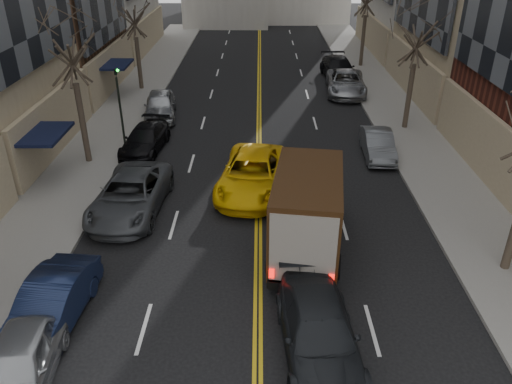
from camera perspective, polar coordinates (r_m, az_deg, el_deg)
sidewalk_left at (r=33.58m, az=-15.37°, el=8.37°), size 4.00×66.00×0.15m
sidewalk_right at (r=33.57m, az=16.07°, el=8.27°), size 4.00×66.00×0.15m
tree_lf_mid at (r=25.45m, az=-20.81°, el=16.72°), size 3.20×3.20×8.91m
tree_lf_far at (r=37.84m, az=-13.93°, el=20.04°), size 3.20×3.20×8.12m
tree_rt_mid at (r=30.17m, az=18.22°, el=17.85°), size 3.20×3.20×8.32m
traffic_signal at (r=27.74m, az=-15.37°, el=10.24°), size 0.29×0.26×4.70m
ups_truck at (r=18.37m, az=5.90°, el=-2.07°), size 3.15×6.41×3.37m
observer_sedan at (r=14.76m, az=7.20°, el=-15.61°), size 2.49×5.33×1.50m
taxi at (r=22.89m, az=-0.45°, el=2.09°), size 3.59×6.36×1.68m
pedestrian at (r=19.96m, az=6.95°, el=-2.59°), size 0.48×0.62×1.53m
parked_lf_a at (r=15.22m, az=-25.36°, el=-17.21°), size 2.19×4.51×1.48m
parked_lf_b at (r=16.77m, az=-22.35°, el=-11.74°), size 1.91×4.58×1.47m
parked_lf_c at (r=21.85m, az=-14.15°, el=-0.30°), size 3.01×5.91×1.60m
parked_lf_d at (r=27.81m, az=-12.55°, el=5.92°), size 2.37×4.81×1.35m
parked_lf_e at (r=32.73m, az=-10.91°, el=9.72°), size 2.51×4.96×1.62m
parked_rt_a at (r=27.24m, az=13.76°, el=5.30°), size 1.65×4.19×1.36m
parked_rt_b at (r=37.58m, az=10.24°, el=12.18°), size 3.17×6.03×1.62m
parked_rt_c at (r=41.39m, az=9.39°, el=13.75°), size 2.63×5.81×1.65m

